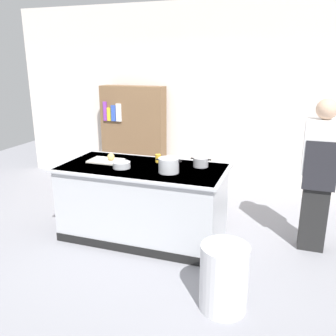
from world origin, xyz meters
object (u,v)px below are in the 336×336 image
object	(u,v)px
mixing_bowl	(122,165)
sauce_pan	(201,162)
juice_cup	(158,158)
bookshelf	(134,136)
onion	(111,157)
stock_pot	(169,165)
person_chef	(319,173)
trash_bin	(224,277)

from	to	relation	value
mixing_bowl	sauce_pan	bearing A→B (deg)	22.45
juice_cup	bookshelf	xyz separation A→B (m)	(-1.04, 1.56, -0.10)
onion	sauce_pan	xyz separation A→B (m)	(1.09, 0.16, -0.01)
onion	mixing_bowl	world-z (taller)	onion
sauce_pan	juice_cup	size ratio (longest dim) A/B	2.43
stock_pot	juice_cup	size ratio (longest dim) A/B	2.96
mixing_bowl	bookshelf	size ratio (longest dim) A/B	0.12
juice_cup	bookshelf	world-z (taller)	bookshelf
onion	person_chef	distance (m)	2.41
juice_cup	bookshelf	distance (m)	1.88
person_chef	mixing_bowl	bearing A→B (deg)	83.24
onion	person_chef	size ratio (longest dim) A/B	0.05
sauce_pan	bookshelf	bearing A→B (deg)	134.99
mixing_bowl	juice_cup	distance (m)	0.48
sauce_pan	person_chef	world-z (taller)	person_chef
sauce_pan	mixing_bowl	size ratio (longest dim) A/B	1.19
stock_pot	trash_bin	world-z (taller)	stock_pot
mixing_bowl	juice_cup	world-z (taller)	juice_cup
sauce_pan	onion	bearing A→B (deg)	-171.53
mixing_bowl	trash_bin	bearing A→B (deg)	-32.70
mixing_bowl	onion	bearing A→B (deg)	141.13
stock_pot	mixing_bowl	world-z (taller)	stock_pot
bookshelf	stock_pot	bearing A→B (deg)	-55.99
juice_cup	sauce_pan	bearing A→B (deg)	-1.11
stock_pot	sauce_pan	bearing A→B (deg)	50.47
mixing_bowl	trash_bin	world-z (taller)	mixing_bowl
onion	bookshelf	size ratio (longest dim) A/B	0.05
trash_bin	person_chef	distance (m)	1.69
bookshelf	onion	bearing A→B (deg)	-74.47
trash_bin	person_chef	bearing A→B (deg)	60.95
sauce_pan	bookshelf	distance (m)	2.23
stock_pot	bookshelf	bearing A→B (deg)	124.01
juice_cup	bookshelf	size ratio (longest dim) A/B	0.06
mixing_bowl	trash_bin	distance (m)	1.77
stock_pot	person_chef	size ratio (longest dim) A/B	0.17
stock_pot	trash_bin	distance (m)	1.39
person_chef	onion	bearing A→B (deg)	77.56
juice_cup	mixing_bowl	bearing A→B (deg)	-131.03
juice_cup	trash_bin	size ratio (longest dim) A/B	0.17
onion	sauce_pan	distance (m)	1.10
mixing_bowl	trash_bin	size ratio (longest dim) A/B	0.34
onion	bookshelf	bearing A→B (deg)	105.53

